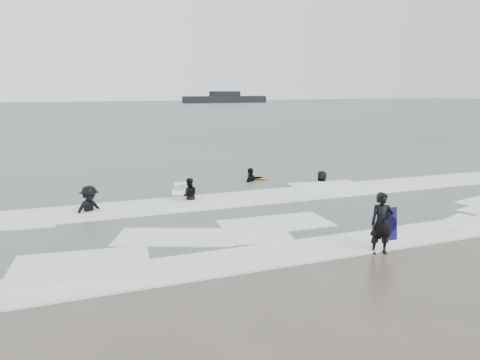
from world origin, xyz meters
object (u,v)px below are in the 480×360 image
object	(u,v)px
surfer_right_near	(251,182)
surfer_right_far	(322,183)
vessel_horizon	(225,99)
surfer_wading	(189,201)
surfer_centre	(380,253)
surfer_breaker	(90,214)

from	to	relation	value
surfer_right_near	surfer_right_far	distance (m)	3.59
surfer_right_far	vessel_horizon	size ratio (longest dim) A/B	0.07
surfer_wading	surfer_right_near	distance (m)	4.90
surfer_centre	vessel_horizon	size ratio (longest dim) A/B	0.07
surfer_wading	vessel_horizon	size ratio (longest dim) A/B	0.06
surfer_right_far	vessel_horizon	distance (m)	128.34
surfer_breaker	surfer_right_far	bearing A→B (deg)	-21.18
surfer_centre	surfer_breaker	bearing A→B (deg)	151.55
surfer_right_far	surfer_wading	bearing A→B (deg)	-40.86
surfer_breaker	surfer_centre	bearing A→B (deg)	-75.60
surfer_wading	surfer_right_near	world-z (taller)	surfer_right_near
surfer_centre	surfer_right_near	xyz separation A→B (m)	(0.45, 11.05, 0.00)
surfer_wading	surfer_right_near	xyz separation A→B (m)	(3.98, 2.85, 0.00)
surfer_centre	surfer_right_far	bearing A→B (deg)	85.04
surfer_breaker	vessel_horizon	xyz separation A→B (m)	(48.51, 124.73, 1.36)
surfer_wading	surfer_breaker	bearing A→B (deg)	17.06
surfer_right_far	vessel_horizon	world-z (taller)	vessel_horizon
surfer_centre	surfer_wading	distance (m)	8.92
surfer_wading	surfer_right_near	bearing A→B (deg)	-136.89
surfer_right_far	surfer_breaker	bearing A→B (deg)	-40.98
surfer_centre	surfer_right_near	bearing A→B (deg)	103.89
surfer_wading	surfer_right_far	world-z (taller)	surfer_right_far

